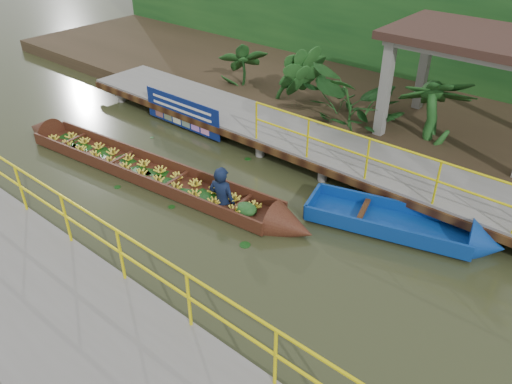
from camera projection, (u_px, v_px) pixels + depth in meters
The scene contains 10 objects.
ground at pixel (218, 213), 11.15m from camera, with size 80.00×80.00×0.00m, color #2D2F17.
land_strip at pixel (380, 104), 15.88m from camera, with size 30.00×8.00×0.45m, color #312718.
far_dock at pixel (307, 141), 13.10m from camera, with size 16.00×2.06×1.66m.
near_dock at pixel (76, 339), 7.72m from camera, with size 18.00×2.40×1.73m.
pavilion at pixel (482, 49), 12.09m from camera, with size 4.40×3.00×3.00m.
foliage_backdrop at pixel (423, 32), 16.55m from camera, with size 30.00×0.80×4.00m, color #15441A.
vendor_boat at pixel (158, 171), 12.20m from camera, with size 9.47×1.85×2.22m.
moored_blue_boat at pixel (435, 233), 10.23m from camera, with size 4.13×2.06×0.95m.
blue_banner at pixel (182, 113), 14.50m from camera, with size 2.99×0.04×0.93m.
tropical_plants at pixel (420, 110), 12.70m from camera, with size 14.42×1.42×1.78m.
Camera 1 is at (6.54, -6.47, 6.36)m, focal length 35.00 mm.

